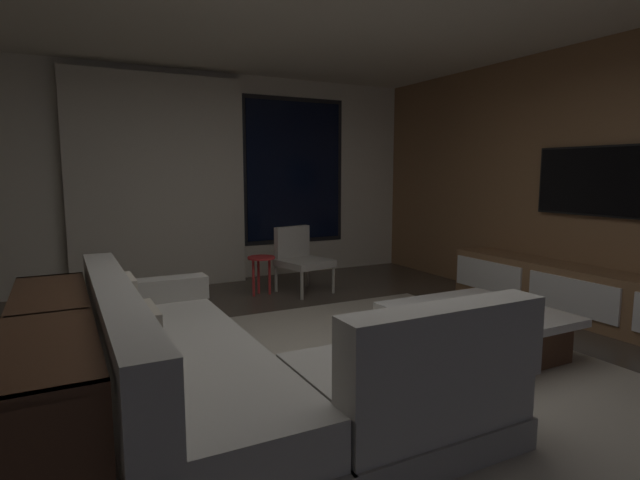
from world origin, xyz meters
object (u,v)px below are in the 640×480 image
object	(u,v)px
coffee_table	(475,331)
mounted_tv	(592,181)
media_console	(591,298)
book_stack_on_coffee_table	(471,313)
console_table_behind_couch	(52,374)
sectional_couch	(234,374)
accent_chair_near_window	(300,256)
side_stool	(261,264)

from	to	relation	value
coffee_table	mounted_tv	distance (m)	2.12
coffee_table	mounted_tv	world-z (taller)	mounted_tv
media_console	coffee_table	bearing A→B (deg)	-176.41
coffee_table	book_stack_on_coffee_table	size ratio (longest dim) A/B	3.99
console_table_behind_couch	sectional_couch	bearing A→B (deg)	-8.12
mounted_tv	console_table_behind_couch	xyz separation A→B (m)	(-4.69, -0.35, -0.93)
accent_chair_near_window	media_console	xyz separation A→B (m)	(1.88, -2.48, -0.18)
side_stool	coffee_table	bearing A→B (deg)	-72.84
sectional_couch	console_table_behind_couch	xyz separation A→B (m)	(-0.91, 0.13, 0.12)
coffee_table	accent_chair_near_window	world-z (taller)	accent_chair_near_window
book_stack_on_coffee_table	console_table_behind_couch	world-z (taller)	console_table_behind_couch
media_console	accent_chair_near_window	bearing A→B (deg)	127.23
coffee_table	side_stool	xyz separation A→B (m)	(-0.81, 2.61, 0.19)
book_stack_on_coffee_table	console_table_behind_couch	bearing A→B (deg)	178.14
book_stack_on_coffee_table	side_stool	size ratio (longest dim) A/B	0.63
sectional_couch	side_stool	size ratio (longest dim) A/B	5.43
coffee_table	side_stool	distance (m)	2.74
side_stool	media_console	world-z (taller)	media_console
book_stack_on_coffee_table	side_stool	bearing A→B (deg)	102.62
media_console	mounted_tv	bearing A→B (deg)	47.54
book_stack_on_coffee_table	media_console	bearing A→B (deg)	7.75
media_console	mounted_tv	distance (m)	1.13
accent_chair_near_window	media_console	size ratio (longest dim) A/B	0.25
coffee_table	console_table_behind_couch	distance (m)	2.95
side_stool	console_table_behind_couch	bearing A→B (deg)	-128.79
side_stool	console_table_behind_couch	xyz separation A→B (m)	(-2.14, -2.66, 0.04)
coffee_table	console_table_behind_couch	size ratio (longest dim) A/B	0.55
side_stool	mounted_tv	bearing A→B (deg)	-42.17
accent_chair_near_window	media_console	distance (m)	3.12
book_stack_on_coffee_table	media_console	distance (m)	1.78
mounted_tv	console_table_behind_couch	size ratio (longest dim) A/B	0.56
console_table_behind_couch	media_console	bearing A→B (deg)	1.90
accent_chair_near_window	console_table_behind_couch	world-z (taller)	accent_chair_near_window
book_stack_on_coffee_table	accent_chair_near_window	distance (m)	2.72
coffee_table	console_table_behind_couch	world-z (taller)	console_table_behind_couch
side_stool	book_stack_on_coffee_table	bearing A→B (deg)	-77.38
coffee_table	sectional_couch	bearing A→B (deg)	-174.89
accent_chair_near_window	console_table_behind_couch	bearing A→B (deg)	-134.97
mounted_tv	book_stack_on_coffee_table	bearing A→B (deg)	-167.29
console_table_behind_couch	accent_chair_near_window	bearing A→B (deg)	45.03
accent_chair_near_window	side_stool	size ratio (longest dim) A/B	1.70
sectional_couch	media_console	bearing A→B (deg)	4.45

